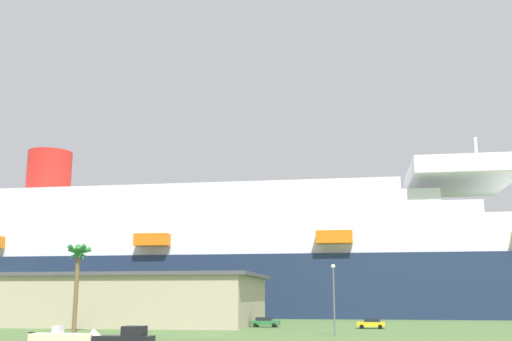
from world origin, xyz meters
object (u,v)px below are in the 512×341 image
(cruise_ship, at_px, (189,263))
(street_lamp, at_px, (334,289))
(palm_tree, at_px, (78,263))
(small_boat_on_trailer, at_px, (70,339))
(parked_car_yellow_taxi, at_px, (371,323))
(pickup_truck, at_px, (126,338))
(parked_car_green_wagon, at_px, (265,322))

(cruise_ship, bearing_deg, street_lamp, -61.14)
(palm_tree, bearing_deg, small_boat_on_trailer, -65.10)
(cruise_ship, distance_m, small_boat_on_trailer, 97.74)
(cruise_ship, distance_m, palm_tree, 71.06)
(small_boat_on_trailer, height_order, parked_car_yellow_taxi, small_boat_on_trailer)
(pickup_truck, relative_size, parked_car_yellow_taxi, 1.29)
(cruise_ship, distance_m, parked_car_green_wagon, 59.83)
(small_boat_on_trailer, relative_size, parked_car_green_wagon, 1.92)
(cruise_ship, bearing_deg, parked_car_green_wagon, -62.15)
(pickup_truck, bearing_deg, cruise_ship, 102.13)
(small_boat_on_trailer, distance_m, parked_car_green_wagon, 45.77)
(street_lamp, bearing_deg, cruise_ship, 118.86)
(pickup_truck, height_order, street_lamp, street_lamp)
(parked_car_yellow_taxi, bearing_deg, cruise_ship, 129.43)
(pickup_truck, bearing_deg, palm_tree, 124.63)
(small_boat_on_trailer, xyz_separation_m, palm_tree, (-11.57, 24.91, 8.66))
(palm_tree, relative_size, street_lamp, 1.36)
(pickup_truck, distance_m, small_boat_on_trailer, 5.65)
(small_boat_on_trailer, bearing_deg, parked_car_green_wagon, 74.30)
(cruise_ship, relative_size, parked_car_green_wagon, 61.10)
(parked_car_green_wagon, bearing_deg, pickup_truck, -98.69)
(small_boat_on_trailer, height_order, palm_tree, palm_tree)
(cruise_ship, height_order, parked_car_green_wagon, cruise_ship)
(palm_tree, xyz_separation_m, street_lamp, (35.93, -0.46, -3.81))
(pickup_truck, xyz_separation_m, street_lamp, (18.72, 24.46, 4.76))
(small_boat_on_trailer, bearing_deg, palm_tree, 114.90)
(small_boat_on_trailer, relative_size, parked_car_yellow_taxi, 2.04)
(cruise_ship, height_order, parked_car_yellow_taxi, cruise_ship)
(cruise_ship, xyz_separation_m, small_boat_on_trailer, (14.95, -95.79, -12.38))
(small_boat_on_trailer, xyz_separation_m, parked_car_yellow_taxi, (29.38, 41.89, -0.13))
(pickup_truck, bearing_deg, street_lamp, 52.58)
(pickup_truck, xyz_separation_m, palm_tree, (-17.21, 24.92, 8.57))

